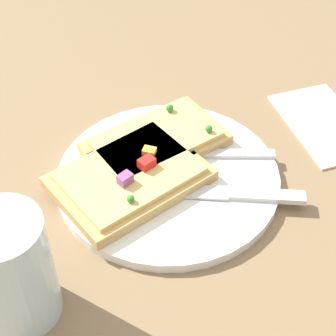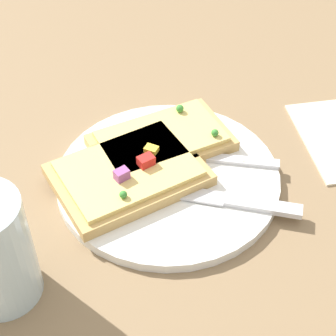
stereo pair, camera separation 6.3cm
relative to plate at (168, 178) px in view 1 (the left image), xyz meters
name	(u,v)px [view 1 (the left image)]	position (x,y,z in m)	size (l,w,h in m)	color
ground_plane	(168,182)	(0.00, 0.00, -0.01)	(4.00, 4.00, 0.00)	#7F6647
plate	(168,178)	(0.00, 0.00, 0.00)	(0.26, 0.26, 0.01)	white
fork	(180,154)	(0.03, -0.02, 0.01)	(0.08, 0.20, 0.01)	silver
knife	(220,193)	(-0.05, -0.04, 0.01)	(0.10, 0.21, 0.01)	silver
pizza_slice_main	(131,180)	(0.00, 0.05, 0.02)	(0.16, 0.19, 0.03)	tan
pizza_slice_corner	(159,141)	(0.05, 0.00, 0.02)	(0.14, 0.18, 0.03)	tan
crumb_scatter	(187,157)	(0.02, -0.03, 0.01)	(0.05, 0.09, 0.01)	tan
drinking_glass	(12,270)	(-0.12, 0.18, 0.05)	(0.07, 0.07, 0.12)	silver
napkin	(324,123)	(0.03, -0.22, 0.00)	(0.15, 0.09, 0.01)	beige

